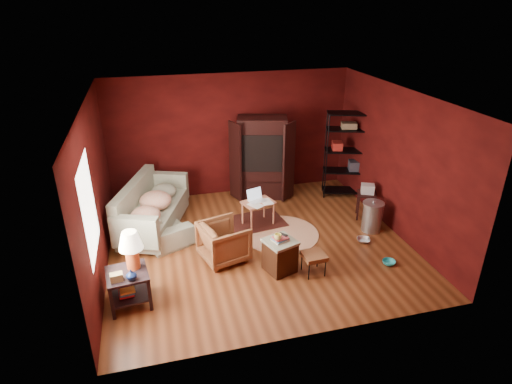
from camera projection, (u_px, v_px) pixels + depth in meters
room at (257, 176)px, 7.54m from camera, size 5.54×5.04×2.84m
sofa at (152, 212)px, 8.48m from camera, size 1.35×2.14×0.81m
armchair at (224, 240)px, 7.53m from camera, size 0.89×0.92×0.78m
pet_bowl_steel at (364, 236)px, 8.17m from camera, size 0.26×0.15×0.25m
pet_bowl_turquoise at (389, 259)px, 7.49m from camera, size 0.24×0.12×0.23m
vase at (131, 275)px, 6.16m from camera, size 0.18×0.19×0.16m
mug at (278, 236)px, 7.01m from camera, size 0.13×0.11×0.13m
side_table at (129, 262)px, 6.35m from camera, size 0.67×0.67×1.19m
sofa_cushions at (150, 210)px, 8.44m from camera, size 1.58×2.38×0.93m
hamper at (280, 255)px, 7.25m from camera, size 0.61×0.61×0.68m
footstool at (314, 256)px, 7.16m from camera, size 0.39×0.39×0.38m
rug_round at (280, 234)px, 8.48m from camera, size 1.65×1.65×0.01m
rug_oriental at (252, 222)px, 8.89m from camera, size 1.40×1.03×0.01m
laptop_desk at (258, 204)px, 8.64m from camera, size 0.71×0.62×0.76m
tv_armoire at (262, 156)px, 9.70m from camera, size 1.43×1.02×1.88m
wire_shelving at (347, 151)px, 9.71m from camera, size 1.05×0.69×1.98m
small_stand at (367, 193)px, 8.89m from camera, size 0.50×0.50×0.76m
trash_can at (372, 216)px, 8.50m from camera, size 0.49×0.49×0.66m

